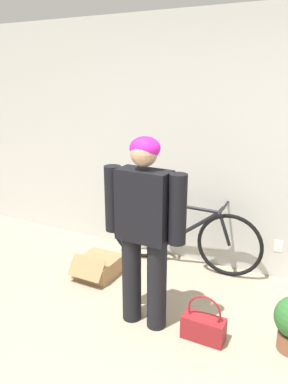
% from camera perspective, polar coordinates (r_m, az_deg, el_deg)
% --- Properties ---
extents(wall_back, '(8.00, 0.07, 2.60)m').
position_cam_1_polar(wall_back, '(3.85, 13.14, 6.71)').
color(wall_back, silver).
rests_on(wall_back, ground_plane).
extents(person, '(0.68, 0.23, 1.55)m').
position_cam_1_polar(person, '(2.89, 0.01, -4.73)').
color(person, black).
rests_on(person, ground_plane).
extents(bicycle, '(1.68, 0.46, 0.74)m').
position_cam_1_polar(bicycle, '(4.02, 5.79, -6.49)').
color(bicycle, black).
rests_on(bicycle, ground_plane).
extents(handbag, '(0.33, 0.15, 0.38)m').
position_cam_1_polar(handbag, '(3.12, 9.05, -19.58)').
color(handbag, maroon).
rests_on(handbag, ground_plane).
extents(cardboard_box, '(0.39, 0.49, 0.26)m').
position_cam_1_polar(cardboard_box, '(3.97, -6.99, -11.16)').
color(cardboard_box, '#A87F51').
rests_on(cardboard_box, ground_plane).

